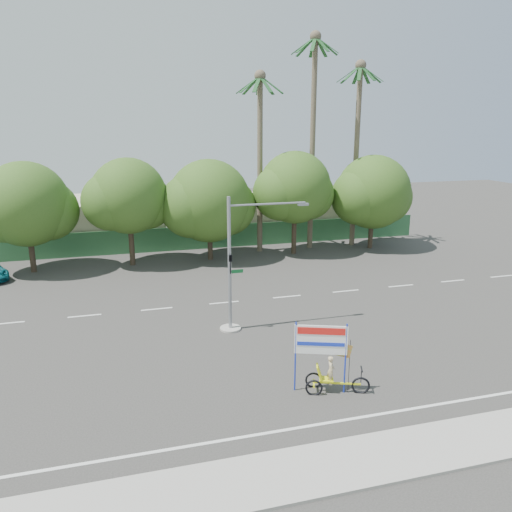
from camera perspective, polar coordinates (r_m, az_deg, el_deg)
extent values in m
plane|color=#33302D|center=(23.67, 5.27, -11.40)|extent=(120.00, 120.00, 0.00)
cube|color=gray|center=(17.85, 14.37, -21.35)|extent=(50.00, 2.40, 0.12)
cube|color=#336B3D|center=(43.04, -4.79, 2.22)|extent=(38.00, 0.08, 2.00)
cube|color=beige|center=(46.61, -18.07, 3.77)|extent=(12.00, 8.00, 4.00)
cube|color=beige|center=(49.15, 3.42, 4.80)|extent=(14.00, 8.00, 3.60)
cylinder|color=#473828|center=(39.28, -24.28, 0.81)|extent=(0.40, 0.40, 3.52)
sphere|color=#274C16|center=(38.70, -24.79, 5.41)|extent=(6.00, 6.00, 6.00)
sphere|color=#274C16|center=(38.88, -22.67, 4.83)|extent=(4.32, 4.32, 4.32)
sphere|color=#274C16|center=(38.74, -26.76, 4.71)|extent=(4.56, 4.56, 4.56)
cylinder|color=#473828|center=(38.75, -14.05, 1.69)|extent=(0.40, 0.40, 3.74)
sphere|color=#274C16|center=(38.14, -14.38, 6.67)|extent=(5.60, 5.60, 5.60)
sphere|color=#274C16|center=(38.56, -12.45, 5.98)|extent=(4.03, 4.03, 4.03)
sphere|color=#274C16|center=(37.94, -16.24, 5.98)|extent=(4.26, 4.26, 4.26)
cylinder|color=#473828|center=(39.36, -5.28, 1.96)|extent=(0.40, 0.40, 3.30)
sphere|color=#274C16|center=(38.80, -5.39, 6.28)|extent=(6.40, 6.40, 6.40)
sphere|color=#274C16|center=(39.44, -3.38, 5.69)|extent=(4.61, 4.61, 4.61)
sphere|color=#274C16|center=(38.38, -7.44, 5.67)|extent=(4.86, 4.86, 4.86)
cylinder|color=#473828|center=(41.07, 4.37, 2.94)|extent=(0.40, 0.40, 3.87)
sphere|color=#274C16|center=(40.48, 4.47, 7.82)|extent=(5.80, 5.80, 5.80)
sphere|color=#274C16|center=(41.30, 6.03, 7.06)|extent=(4.18, 4.18, 4.18)
sphere|color=#274C16|center=(39.87, 2.80, 7.22)|extent=(4.41, 4.41, 4.41)
cylinder|color=#473828|center=(43.94, 13.00, 3.10)|extent=(0.40, 0.40, 3.43)
sphere|color=#274C16|center=(43.43, 13.25, 7.13)|extent=(6.20, 6.20, 6.20)
sphere|color=#274C16|center=(44.44, 14.61, 6.51)|extent=(4.46, 4.46, 4.46)
sphere|color=#274C16|center=(42.60, 11.72, 6.65)|extent=(4.71, 4.71, 4.71)
cylinder|color=#70604C|center=(42.33, 6.46, 12.22)|extent=(0.44, 0.44, 17.00)
sphere|color=#70604C|center=(42.77, 6.82, 23.66)|extent=(0.90, 0.90, 0.90)
cube|color=#1C4C21|center=(43.03, 8.05, 22.68)|extent=(1.91, 0.28, 1.36)
cube|color=#1C4C21|center=(43.50, 7.42, 22.62)|extent=(1.65, 1.44, 1.36)
cube|color=#1C4C21|center=(43.59, 6.51, 22.63)|extent=(0.61, 1.93, 1.36)
cube|color=#1C4C21|center=(43.26, 5.73, 22.71)|extent=(1.20, 1.80, 1.36)
cube|color=#1C4C21|center=(42.66, 5.42, 22.83)|extent=(1.89, 0.92, 1.36)
cube|color=#1C4C21|center=(42.06, 5.76, 22.93)|extent=(1.89, 0.92, 1.36)
cube|color=#1C4C21|center=(41.75, 6.60, 22.97)|extent=(1.20, 1.80, 1.36)
cube|color=#1C4C21|center=(41.89, 7.53, 22.92)|extent=(0.61, 1.93, 1.36)
cube|color=#1C4C21|center=(42.39, 8.11, 22.80)|extent=(1.65, 1.44, 1.36)
cylinder|color=#70604C|center=(44.02, 11.35, 10.83)|extent=(0.44, 0.44, 15.00)
sphere|color=#70604C|center=(44.15, 11.88, 20.57)|extent=(0.90, 0.90, 0.90)
cube|color=#1C4C21|center=(44.51, 12.98, 19.61)|extent=(1.91, 0.28, 1.36)
cube|color=#1C4C21|center=(44.95, 12.33, 19.60)|extent=(1.65, 1.44, 1.36)
cube|color=#1C4C21|center=(44.98, 11.46, 19.64)|extent=(0.61, 1.93, 1.36)
cube|color=#1C4C21|center=(44.61, 10.76, 19.71)|extent=(1.20, 1.80, 1.36)
cube|color=#1C4C21|center=(43.99, 10.54, 19.79)|extent=(1.89, 0.92, 1.36)
cube|color=#1C4C21|center=(43.41, 10.93, 19.84)|extent=(1.89, 0.92, 1.36)
cube|color=#1C4C21|center=(43.15, 11.76, 19.83)|extent=(1.20, 1.80, 1.36)
cube|color=#1C4C21|center=(43.33, 12.63, 19.77)|extent=(0.61, 1.93, 1.36)
cube|color=#1C4C21|center=(43.88, 13.10, 19.68)|extent=(1.65, 1.44, 1.36)
cylinder|color=#70604C|center=(40.98, 0.45, 10.12)|extent=(0.44, 0.44, 14.00)
sphere|color=#70604C|center=(40.97, 0.47, 19.92)|extent=(0.90, 0.90, 0.90)
cube|color=#1C4C21|center=(41.19, 1.80, 18.97)|extent=(1.91, 0.28, 1.36)
cube|color=#1C4C21|center=(41.70, 1.24, 18.92)|extent=(1.65, 1.44, 1.36)
cube|color=#1C4C21|center=(41.86, 0.33, 18.91)|extent=(0.61, 1.93, 1.36)
cube|color=#1C4C21|center=(41.58, -0.52, 18.94)|extent=(1.20, 1.80, 1.36)
cube|color=#1C4C21|center=(41.00, -0.92, 18.99)|extent=(1.89, 0.92, 1.36)
cube|color=#1C4C21|center=(40.38, -0.68, 19.05)|extent=(1.89, 0.92, 1.36)
cube|color=#1C4C21|center=(40.01, 0.12, 19.09)|extent=(1.20, 1.80, 1.36)
cube|color=#1C4C21|center=(40.08, 1.09, 19.08)|extent=(0.61, 1.93, 1.36)
cube|color=#1C4C21|center=(40.55, 1.75, 19.03)|extent=(1.65, 1.44, 1.36)
cylinder|color=gray|center=(26.48, -2.94, -8.26)|extent=(1.10, 1.10, 0.10)
cylinder|color=gray|center=(25.31, -3.04, -1.07)|extent=(0.18, 0.18, 7.00)
cylinder|color=gray|center=(25.14, 1.34, 5.96)|extent=(4.00, 0.10, 0.10)
cube|color=gray|center=(25.76, 5.41, 5.90)|extent=(0.55, 0.20, 0.12)
imported|color=black|center=(25.08, -2.94, -0.98)|extent=(0.16, 0.20, 1.00)
cube|color=#14662D|center=(25.49, -2.26, -1.77)|extent=(0.70, 0.04, 0.18)
torus|color=black|center=(21.02, 11.87, -14.30)|extent=(0.73, 0.34, 0.74)
torus|color=black|center=(21.15, 6.60, -13.92)|extent=(0.68, 0.32, 0.69)
torus|color=black|center=(20.61, 6.64, -14.75)|extent=(0.68, 0.32, 0.69)
cube|color=yellow|center=(20.89, 9.27, -14.14)|extent=(1.77, 0.71, 0.07)
cube|color=yellow|center=(20.87, 6.63, -14.28)|extent=(0.29, 0.64, 0.05)
cube|color=yellow|center=(20.79, 8.04, -13.77)|extent=(0.67, 0.62, 0.07)
cube|color=yellow|center=(20.63, 7.23, -13.01)|extent=(0.39, 0.52, 0.59)
cylinder|color=black|center=(20.81, 11.94, -13.24)|extent=(0.04, 0.04, 0.60)
cube|color=black|center=(20.67, 11.98, -12.52)|extent=(0.21, 0.48, 0.04)
imported|color=#CCB284|center=(20.60, 8.55, -12.75)|extent=(0.42, 0.50, 1.18)
cylinder|color=#1931C1|center=(20.32, 4.52, -11.41)|extent=(0.08, 0.08, 2.96)
cylinder|color=#1931C1|center=(20.41, 10.18, -11.48)|extent=(0.08, 0.08, 2.96)
cube|color=white|center=(20.01, 7.43, -9.49)|extent=(1.97, 0.78, 1.21)
cube|color=red|center=(19.82, 7.47, -8.52)|extent=(1.75, 0.67, 0.29)
cube|color=#1931C1|center=(20.05, 7.42, -9.96)|extent=(1.75, 0.67, 0.15)
cylinder|color=black|center=(20.58, 10.60, -12.30)|extent=(0.03, 0.03, 2.30)
cube|color=red|center=(20.23, 9.60, -10.50)|extent=(0.92, 0.36, 0.72)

